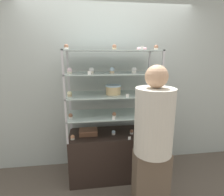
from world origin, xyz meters
name	(u,v)px	position (x,y,z in m)	size (l,w,h in m)	color
ground_plane	(112,174)	(0.00, 0.00, 0.00)	(20.00, 20.00, 0.00)	brown
back_wall	(109,86)	(0.00, 0.40, 1.30)	(8.00, 0.05, 2.60)	#A8B2AD
display_base	(112,154)	(0.00, 0.00, 0.34)	(1.21, 0.51, 0.68)	black
display_riser_lower	(112,115)	(0.00, 0.00, 0.95)	(1.21, 0.51, 0.29)	#B7B7BC
display_riser_middle	(112,95)	(0.00, 0.00, 1.23)	(1.21, 0.51, 0.29)	#B7B7BC
display_riser_upper	(112,74)	(0.00, 0.00, 1.52)	(1.21, 0.51, 0.29)	#B7B7BC
display_riser_top	(112,52)	(0.00, 0.00, 1.80)	(1.21, 0.51, 0.29)	#B7B7BC
layer_cake_centerpiece	(113,90)	(0.01, -0.03, 1.31)	(0.20, 0.20, 0.13)	#DBBC84
sheet_cake_frosted	(88,132)	(-0.33, 0.00, 0.71)	(0.25, 0.18, 0.07)	brown
cupcake_0	(73,137)	(-0.54, -0.13, 0.71)	(0.05, 0.05, 0.07)	beige
cupcake_1	(113,132)	(0.01, -0.05, 0.71)	(0.05, 0.05, 0.07)	white
cupcake_2	(132,132)	(0.27, -0.06, 0.71)	(0.05, 0.05, 0.07)	white
cupcake_3	(152,131)	(0.56, -0.08, 0.71)	(0.05, 0.05, 0.07)	beige
price_tag_0	(129,138)	(0.20, -0.24, 0.70)	(0.04, 0.00, 0.04)	white
cupcake_4	(71,116)	(-0.55, -0.11, 0.99)	(0.05, 0.05, 0.07)	white
cupcake_5	(114,115)	(0.01, -0.12, 0.99)	(0.05, 0.05, 0.07)	beige
cupcake_6	(153,113)	(0.55, -0.12, 0.99)	(0.05, 0.05, 0.07)	white
price_tag_1	(114,118)	(-0.01, -0.24, 0.98)	(0.04, 0.00, 0.04)	white
cupcake_7	(70,94)	(-0.55, -0.08, 1.28)	(0.06, 0.06, 0.07)	#CCB28C
cupcake_8	(154,92)	(0.54, -0.13, 1.28)	(0.06, 0.06, 0.07)	beige
price_tag_2	(127,96)	(0.16, -0.24, 1.27)	(0.04, 0.00, 0.04)	white
cupcake_9	(70,71)	(-0.54, -0.07, 1.57)	(0.06, 0.06, 0.08)	beige
cupcake_10	(91,71)	(-0.27, -0.06, 1.57)	(0.06, 0.06, 0.08)	beige
cupcake_11	(112,70)	(-0.01, -0.05, 1.57)	(0.06, 0.06, 0.08)	#CCB28C
cupcake_12	(134,70)	(0.28, -0.07, 1.57)	(0.06, 0.06, 0.08)	white
cupcake_13	(153,70)	(0.53, -0.07, 1.57)	(0.06, 0.06, 0.08)	#CCB28C
price_tag_3	(89,73)	(-0.30, -0.24, 1.56)	(0.04, 0.00, 0.04)	white
cupcake_14	(66,47)	(-0.56, -0.09, 1.85)	(0.05, 0.05, 0.07)	white
cupcake_15	(114,47)	(0.01, -0.12, 1.85)	(0.05, 0.05, 0.07)	#CCB28C
cupcake_16	(156,48)	(0.55, -0.10, 1.85)	(0.05, 0.05, 0.07)	beige
price_tag_4	(142,48)	(0.32, -0.24, 1.84)	(0.04, 0.00, 0.04)	white
donut_glazed	(142,49)	(0.39, -0.02, 1.84)	(0.13, 0.13, 0.04)	#EFB2BC
customer_figure	(153,142)	(0.33, -0.73, 0.89)	(0.39, 0.39, 1.67)	brown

